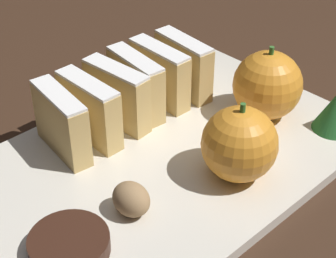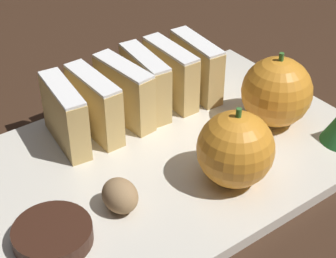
% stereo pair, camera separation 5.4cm
% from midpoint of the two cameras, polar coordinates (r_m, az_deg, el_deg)
% --- Properties ---
extents(ground_plane, '(6.00, 6.00, 0.00)m').
position_cam_midpoint_polar(ground_plane, '(0.57, -2.74, -3.55)').
color(ground_plane, '#382316').
extents(serving_platter, '(0.26, 0.40, 0.01)m').
position_cam_midpoint_polar(serving_platter, '(0.56, -2.75, -3.08)').
color(serving_platter, silver).
rests_on(serving_platter, ground_plane).
extents(stollen_slice_front, '(0.08, 0.03, 0.07)m').
position_cam_midpoint_polar(stollen_slice_front, '(0.56, -13.53, 0.53)').
color(stollen_slice_front, tan).
rests_on(stollen_slice_front, serving_platter).
extents(stollen_slice_second, '(0.08, 0.02, 0.07)m').
position_cam_midpoint_polar(stollen_slice_second, '(0.57, -10.70, 1.82)').
color(stollen_slice_second, tan).
rests_on(stollen_slice_second, serving_platter).
extents(stollen_slice_third, '(0.08, 0.03, 0.07)m').
position_cam_midpoint_polar(stollen_slice_third, '(0.59, -8.18, 3.15)').
color(stollen_slice_third, tan).
rests_on(stollen_slice_third, serving_platter).
extents(stollen_slice_fourth, '(0.08, 0.03, 0.07)m').
position_cam_midpoint_polar(stollen_slice_fourth, '(0.61, -5.85, 4.44)').
color(stollen_slice_fourth, tan).
rests_on(stollen_slice_fourth, serving_platter).
extents(stollen_slice_fifth, '(0.08, 0.02, 0.07)m').
position_cam_midpoint_polar(stollen_slice_fifth, '(0.63, -3.37, 5.49)').
color(stollen_slice_fifth, tan).
rests_on(stollen_slice_fifth, serving_platter).
extents(stollen_slice_sixth, '(0.08, 0.03, 0.07)m').
position_cam_midpoint_polar(stollen_slice_sixth, '(0.64, -0.85, 6.38)').
color(stollen_slice_sixth, tan).
rests_on(stollen_slice_sixth, serving_platter).
extents(orange_near, '(0.07, 0.07, 0.08)m').
position_cam_midpoint_polar(orange_near, '(0.60, 7.55, 4.35)').
color(orange_near, orange).
rests_on(orange_near, serving_platter).
extents(orange_far, '(0.07, 0.07, 0.08)m').
position_cam_midpoint_polar(orange_far, '(0.51, 4.30, -1.64)').
color(orange_far, orange).
rests_on(orange_far, serving_platter).
extents(walnut, '(0.04, 0.03, 0.03)m').
position_cam_midpoint_polar(walnut, '(0.49, -6.96, -7.22)').
color(walnut, '#9E7A51').
rests_on(walnut, serving_platter).
extents(chocolate_cookie, '(0.07, 0.07, 0.01)m').
position_cam_midpoint_polar(chocolate_cookie, '(0.47, -13.34, -11.48)').
color(chocolate_cookie, '#381E14').
rests_on(chocolate_cookie, serving_platter).
extents(evergreen_sprig, '(0.04, 0.04, 0.05)m').
position_cam_midpoint_polar(evergreen_sprig, '(0.60, 14.23, 1.76)').
color(evergreen_sprig, '#23662D').
rests_on(evergreen_sprig, serving_platter).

